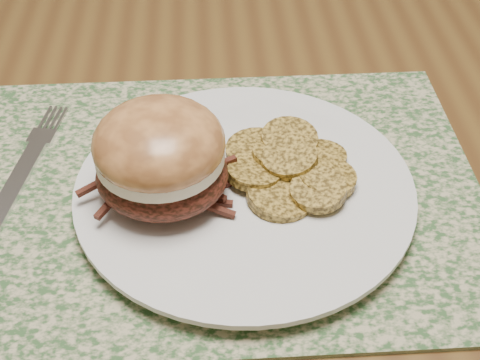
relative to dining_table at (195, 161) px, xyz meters
name	(u,v)px	position (x,y,z in m)	size (l,w,h in m)	color
dining_table	(195,161)	(0.00, 0.00, 0.00)	(1.50, 0.90, 0.75)	brown
placemat	(213,191)	(0.02, -0.13, 0.08)	(0.45, 0.33, 0.00)	#32562C
dinner_plate	(245,191)	(0.04, -0.15, 0.09)	(0.26, 0.26, 0.02)	silver
pork_sandwich	(160,156)	(-0.02, -0.15, 0.14)	(0.13, 0.13, 0.08)	black
roasted_potatoes	(292,167)	(0.08, -0.14, 0.11)	(0.12, 0.13, 0.03)	#AF8A33
fork	(22,172)	(-0.15, -0.11, 0.09)	(0.05, 0.19, 0.00)	silver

